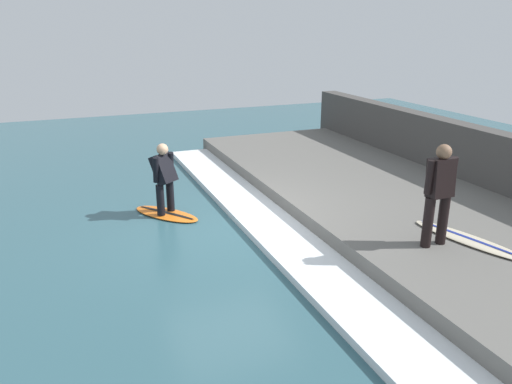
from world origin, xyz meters
The scene contains 8 objects.
ground_plane centered at (0.00, 0.00, 0.00)m, with size 28.00×28.00×0.00m, color #335B66.
concrete_ledge centered at (3.50, 0.00, 0.20)m, with size 4.40×12.75×0.40m, color #66635E.
back_wall centered at (5.95, 0.00, 0.82)m, with size 0.50×13.39×1.63m, color #474442.
wave_foam_crest centered at (0.75, 0.00, 0.07)m, with size 1.09×12.11×0.13m, color white.
surfboard_riding centered at (-1.00, 1.20, 0.03)m, with size 1.45×1.66×0.07m.
surfer_riding centered at (-1.00, 1.20, 0.89)m, with size 0.59×0.60×1.50m.
surfer_waiting_near centered at (2.62, -2.78, 1.35)m, with size 0.58×0.29×1.70m.
surfboard_waiting_near centered at (3.27, -2.90, 0.43)m, with size 0.95×2.13×0.07m.
Camera 1 is at (-2.89, -8.69, 3.88)m, focal length 35.00 mm.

